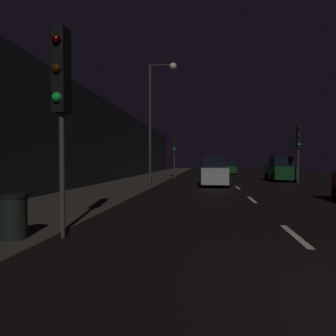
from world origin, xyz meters
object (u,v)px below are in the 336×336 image
(traffic_light_far_right, at_px, (299,141))
(car_distant_taillights, at_px, (230,168))
(traffic_light_far_left, at_px, (174,146))
(car_approaching_headlights, at_px, (214,172))
(trash_bin_curbside, at_px, (14,216))
(car_parked_right_far, at_px, (280,170))
(traffic_light_near_left, at_px, (61,87))
(streetlamp_overhead, at_px, (157,107))

(traffic_light_far_right, height_order, car_distant_taillights, traffic_light_far_right)
(traffic_light_far_left, distance_m, car_distant_taillights, 13.57)
(traffic_light_far_left, height_order, car_approaching_headlights, traffic_light_far_left)
(trash_bin_curbside, bearing_deg, car_parked_right_far, 64.30)
(traffic_light_far_left, distance_m, traffic_light_near_left, 23.35)
(car_approaching_headlights, bearing_deg, car_distant_taillights, 172.45)
(traffic_light_far_left, height_order, car_parked_right_far, traffic_light_far_left)
(traffic_light_far_left, relative_size, streetlamp_overhead, 0.60)
(streetlamp_overhead, distance_m, trash_bin_curbside, 12.85)
(traffic_light_far_right, xyz_separation_m, car_parked_right_far, (-0.80, 2.54, -2.40))
(traffic_light_near_left, xyz_separation_m, car_distant_taillights, (6.49, 35.07, -2.60))
(traffic_light_far_right, height_order, traffic_light_near_left, traffic_light_near_left)
(traffic_light_far_right, xyz_separation_m, streetlamp_overhead, (-10.27, -7.26, 1.63))
(traffic_light_far_right, distance_m, car_distant_taillights, 17.19)
(traffic_light_near_left, distance_m, car_distant_taillights, 35.76)
(trash_bin_curbside, xyz_separation_m, car_approaching_headlights, (4.54, 15.83, 0.37))
(traffic_light_far_right, distance_m, traffic_light_near_left, 21.40)
(streetlamp_overhead, xyz_separation_m, car_parked_right_far, (9.47, 9.80, -4.02))
(streetlamp_overhead, bearing_deg, car_distant_taillights, 75.48)
(car_distant_taillights, bearing_deg, traffic_light_near_left, 169.51)
(streetlamp_overhead, bearing_deg, traffic_light_near_left, -91.73)
(traffic_light_near_left, height_order, car_approaching_headlights, traffic_light_near_left)
(traffic_light_near_left, height_order, car_distant_taillights, traffic_light_near_left)
(traffic_light_near_left, bearing_deg, trash_bin_curbside, -39.32)
(car_approaching_headlights, bearing_deg, car_parked_right_far, 135.18)
(car_approaching_headlights, height_order, car_parked_right_far, same)
(traffic_light_far_right, distance_m, streetlamp_overhead, 12.68)
(traffic_light_far_left, distance_m, car_parked_right_far, 10.22)
(car_parked_right_far, xyz_separation_m, car_distant_taillights, (-3.32, 13.95, -0.14))
(traffic_light_far_right, xyz_separation_m, car_distant_taillights, (-4.12, 16.49, -2.54))
(car_approaching_headlights, relative_size, car_parked_right_far, 1.00)
(streetlamp_overhead, xyz_separation_m, trash_bin_curbside, (-1.04, -12.03, -4.39))
(traffic_light_near_left, height_order, trash_bin_curbside, traffic_light_near_left)
(traffic_light_far_left, xyz_separation_m, streetlamp_overhead, (0.24, -12.03, 1.73))
(car_distant_taillights, bearing_deg, traffic_light_far_right, -165.98)
(car_parked_right_far, distance_m, car_distant_taillights, 14.34)
(trash_bin_curbside, height_order, car_parked_right_far, car_parked_right_far)
(streetlamp_overhead, distance_m, car_approaching_headlights, 6.55)
(traffic_light_far_left, distance_m, traffic_light_far_right, 11.54)
(car_parked_right_far, bearing_deg, car_approaching_headlights, 135.18)
(traffic_light_far_left, xyz_separation_m, traffic_light_near_left, (-0.10, -23.35, 0.17))
(traffic_light_far_left, bearing_deg, traffic_light_near_left, -3.57)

